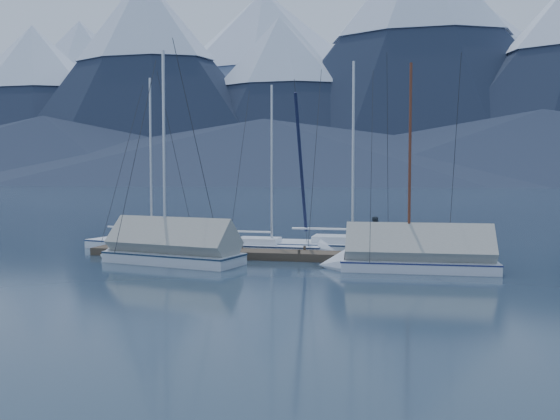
% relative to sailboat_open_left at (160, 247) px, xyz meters
% --- Properties ---
extents(ground, '(1000.00, 1000.00, 0.00)m').
position_rel_sailboat_open_left_xyz_m(ground, '(6.59, -3.80, -0.17)').
color(ground, '#172433').
rests_on(ground, ground).
extents(mountain_range, '(877.00, 584.00, 150.50)m').
position_rel_sailboat_open_left_xyz_m(mountain_range, '(10.71, 366.65, 58.49)').
color(mountain_range, '#475675').
rests_on(mountain_range, ground).
extents(dock, '(18.00, 1.50, 0.54)m').
position_rel_sailboat_open_left_xyz_m(dock, '(6.59, -1.80, -0.06)').
color(dock, '#382D23').
rests_on(dock, ground).
extents(mooring_posts, '(15.12, 1.52, 0.35)m').
position_rel_sailboat_open_left_xyz_m(mooring_posts, '(6.09, -1.80, 0.18)').
color(mooring_posts, '#382D23').
rests_on(mooring_posts, ground).
extents(sailboat_open_left, '(7.43, 3.55, 9.48)m').
position_rel_sailboat_open_left_xyz_m(sailboat_open_left, '(0.00, 0.00, 0.00)').
color(sailboat_open_left, white).
rests_on(sailboat_open_left, ground).
extents(sailboat_open_mid, '(6.78, 2.89, 8.88)m').
position_rel_sailboat_open_left_xyz_m(sailboat_open_mid, '(6.23, 0.14, -0.01)').
color(sailboat_open_mid, white).
rests_on(sailboat_open_mid, ground).
extents(sailboat_open_right, '(7.67, 3.29, 10.12)m').
position_rel_sailboat_open_left_xyz_m(sailboat_open_right, '(10.12, 0.97, 0.01)').
color(sailboat_open_right, silver).
rests_on(sailboat_open_right, ground).
extents(sailboat_covered_near, '(7.03, 3.00, 9.02)m').
position_rel_sailboat_open_left_xyz_m(sailboat_covered_near, '(12.11, -3.86, 0.28)').
color(sailboat_covered_near, silver).
rests_on(sailboat_covered_near, ground).
extents(sailboat_covered_far, '(7.36, 3.63, 9.91)m').
position_rel_sailboat_open_left_xyz_m(sailboat_covered_far, '(1.89, -4.02, 0.32)').
color(sailboat_covered_far, silver).
rests_on(sailboat_covered_far, ground).
extents(person, '(0.57, 0.69, 1.63)m').
position_rel_sailboat_open_left_xyz_m(person, '(10.86, -1.72, 0.99)').
color(person, black).
rests_on(person, dock).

